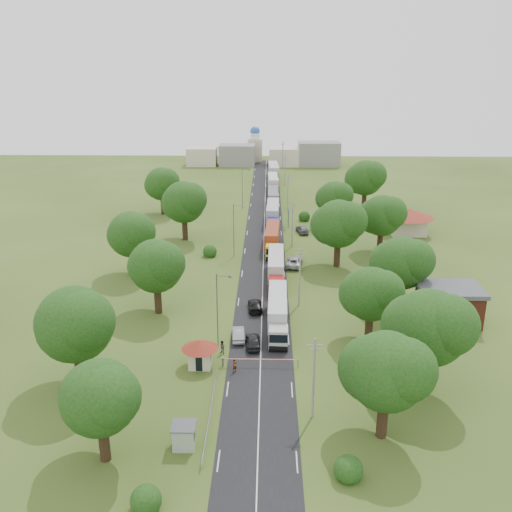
{
  "coord_description": "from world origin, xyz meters",
  "views": [
    {
      "loc": [
        0.8,
        -85.08,
        35.01
      ],
      "look_at": [
        -1.22,
        6.66,
        3.0
      ],
      "focal_mm": 40.0,
      "sensor_mm": 36.0,
      "label": 1
    }
  ],
  "objects_px": {
    "car_lane_front": "(253,341)",
    "car_lane_mid": "(238,334)",
    "boom_barrier": "(249,360)",
    "guard_booth": "(200,350)",
    "truck_0": "(278,312)",
    "pedestrian_near": "(235,366)",
    "info_sign": "(288,213)"
  },
  "relations": [
    {
      "from": "guard_booth",
      "to": "pedestrian_near",
      "type": "height_order",
      "value": "guard_booth"
    },
    {
      "from": "info_sign",
      "to": "car_lane_front",
      "type": "relative_size",
      "value": 0.91
    },
    {
      "from": "truck_0",
      "to": "car_lane_front",
      "type": "height_order",
      "value": "truck_0"
    },
    {
      "from": "guard_booth",
      "to": "car_lane_mid",
      "type": "bearing_deg",
      "value": 59.04
    },
    {
      "from": "truck_0",
      "to": "car_lane_front",
      "type": "distance_m",
      "value": 6.93
    },
    {
      "from": "boom_barrier",
      "to": "guard_booth",
      "type": "xyz_separation_m",
      "value": [
        -5.84,
        -0.0,
        1.27
      ]
    },
    {
      "from": "car_lane_mid",
      "to": "pedestrian_near",
      "type": "height_order",
      "value": "pedestrian_near"
    },
    {
      "from": "pedestrian_near",
      "to": "info_sign",
      "type": "bearing_deg",
      "value": 37.49
    },
    {
      "from": "boom_barrier",
      "to": "car_lane_front",
      "type": "distance_m",
      "value": 5.01
    },
    {
      "from": "info_sign",
      "to": "car_lane_mid",
      "type": "relative_size",
      "value": 0.92
    },
    {
      "from": "boom_barrier",
      "to": "info_sign",
      "type": "relative_size",
      "value": 2.25
    },
    {
      "from": "guard_booth",
      "to": "car_lane_front",
      "type": "relative_size",
      "value": 0.97
    },
    {
      "from": "info_sign",
      "to": "pedestrian_near",
      "type": "distance_m",
      "value": 61.95
    },
    {
      "from": "truck_0",
      "to": "info_sign",
      "type": "bearing_deg",
      "value": 86.49
    },
    {
      "from": "info_sign",
      "to": "car_lane_front",
      "type": "height_order",
      "value": "info_sign"
    },
    {
      "from": "boom_barrier",
      "to": "car_lane_mid",
      "type": "bearing_deg",
      "value": 103.21
    },
    {
      "from": "truck_0",
      "to": "pedestrian_near",
      "type": "height_order",
      "value": "truck_0"
    },
    {
      "from": "guard_booth",
      "to": "car_lane_front",
      "type": "xyz_separation_m",
      "value": [
        6.2,
        5.0,
        -1.39
      ]
    },
    {
      "from": "info_sign",
      "to": "car_lane_front",
      "type": "xyz_separation_m",
      "value": [
        -6.2,
        -55.0,
        -2.23
      ]
    },
    {
      "from": "car_lane_mid",
      "to": "pedestrian_near",
      "type": "distance_m",
      "value": 8.36
    },
    {
      "from": "info_sign",
      "to": "truck_0",
      "type": "xyz_separation_m",
      "value": [
        -3.0,
        -49.01,
        -0.84
      ]
    },
    {
      "from": "boom_barrier",
      "to": "info_sign",
      "type": "height_order",
      "value": "info_sign"
    },
    {
      "from": "truck_0",
      "to": "boom_barrier",
      "type": "bearing_deg",
      "value": -107.92
    },
    {
      "from": "guard_booth",
      "to": "car_lane_mid",
      "type": "xyz_separation_m",
      "value": [
        4.2,
        7.0,
        -1.43
      ]
    },
    {
      "from": "guard_booth",
      "to": "car_lane_front",
      "type": "distance_m",
      "value": 8.09
    },
    {
      "from": "car_lane_front",
      "to": "pedestrian_near",
      "type": "distance_m",
      "value": 6.67
    },
    {
      "from": "boom_barrier",
      "to": "car_lane_mid",
      "type": "xyz_separation_m",
      "value": [
        -1.64,
        7.0,
        -0.16
      ]
    },
    {
      "from": "car_lane_front",
      "to": "pedestrian_near",
      "type": "bearing_deg",
      "value": 68.55
    },
    {
      "from": "guard_booth",
      "to": "car_lane_mid",
      "type": "relative_size",
      "value": 0.99
    },
    {
      "from": "info_sign",
      "to": "car_lane_mid",
      "type": "bearing_deg",
      "value": -98.79
    },
    {
      "from": "guard_booth",
      "to": "pedestrian_near",
      "type": "xyz_separation_m",
      "value": [
        4.2,
        -1.36,
        -1.34
      ]
    },
    {
      "from": "car_lane_front",
      "to": "car_lane_mid",
      "type": "height_order",
      "value": "car_lane_front"
    }
  ]
}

